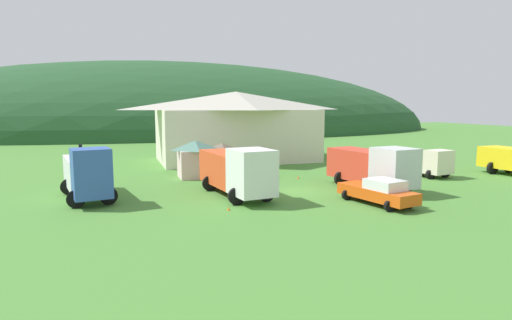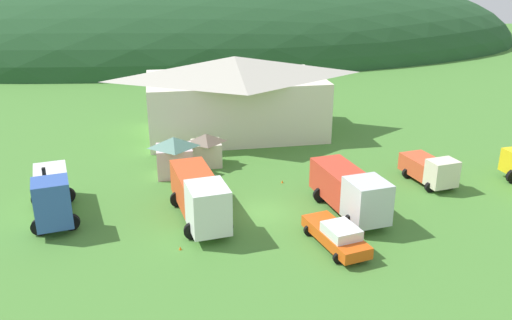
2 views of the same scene
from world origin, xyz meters
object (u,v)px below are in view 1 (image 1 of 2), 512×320
at_px(play_shed_cream, 222,157).
at_px(light_truck_cream, 425,162).
at_px(play_shed_pink, 196,158).
at_px(traffic_cone_near_pickup, 298,179).
at_px(tow_truck_silver, 373,166).
at_px(traffic_light_west, 81,165).
at_px(service_pickup_orange, 379,191).
at_px(box_truck_blue, 87,173).
at_px(traffic_cone_mid_row, 229,210).
at_px(heavy_rig_white, 237,170).
at_px(depot_building, 236,125).

relative_size(play_shed_cream, light_truck_cream, 0.54).
bearing_deg(light_truck_cream, play_shed_cream, -122.55).
xyz_separation_m(play_shed_pink, light_truck_cream, (19.33, -5.53, -0.44)).
height_order(play_shed_cream, traffic_cone_near_pickup, play_shed_cream).
distance_m(play_shed_cream, tow_truck_silver, 14.10).
bearing_deg(tow_truck_silver, traffic_light_west, -106.63).
height_order(play_shed_pink, light_truck_cream, play_shed_pink).
bearing_deg(play_shed_cream, tow_truck_silver, -51.94).
xyz_separation_m(light_truck_cream, service_pickup_orange, (-10.26, -8.07, -0.39)).
xyz_separation_m(box_truck_blue, service_pickup_orange, (17.41, -7.29, -0.94)).
height_order(light_truck_cream, traffic_cone_mid_row, light_truck_cream).
relative_size(heavy_rig_white, traffic_cone_near_pickup, 17.96).
bearing_deg(play_shed_cream, traffic_light_west, -144.57).
bearing_deg(traffic_cone_mid_row, light_truck_cream, 18.74).
bearing_deg(service_pickup_orange, box_truck_blue, -124.66).
distance_m(play_shed_pink, service_pickup_orange, 16.37).
relative_size(box_truck_blue, traffic_light_west, 2.09).
relative_size(play_shed_cream, traffic_cone_mid_row, 5.93).
bearing_deg(service_pickup_orange, play_shed_cream, -169.49).
bearing_deg(depot_building, service_pickup_orange, -83.70).
distance_m(heavy_rig_white, service_pickup_orange, 9.35).
height_order(depot_building, play_shed_cream, depot_building).
bearing_deg(tow_truck_silver, heavy_rig_white, -102.94).
distance_m(play_shed_pink, traffic_cone_mid_row, 12.29).
relative_size(play_shed_pink, traffic_cone_mid_row, 6.88).
bearing_deg(heavy_rig_white, traffic_cone_near_pickup, 119.58).
bearing_deg(depot_building, light_truck_cream, -50.52).
bearing_deg(heavy_rig_white, traffic_light_west, -109.90).
height_order(play_shed_cream, traffic_cone_mid_row, play_shed_cream).
distance_m(light_truck_cream, service_pickup_orange, 13.06).
distance_m(traffic_light_west, traffic_cone_near_pickup, 17.22).
distance_m(heavy_rig_white, light_truck_cream, 18.28).
distance_m(service_pickup_orange, traffic_cone_mid_row, 9.47).
bearing_deg(play_shed_cream, traffic_cone_near_pickup, -42.89).
xyz_separation_m(heavy_rig_white, light_truck_cream, (18.03, 2.97, -0.61)).
xyz_separation_m(traffic_light_west, traffic_cone_mid_row, (8.39, -5.83, -2.28)).
height_order(traffic_light_west, traffic_cone_near_pickup, traffic_light_west).
distance_m(tow_truck_silver, traffic_light_west, 20.29).
bearing_deg(play_shed_pink, service_pickup_orange, -56.32).
xyz_separation_m(box_truck_blue, traffic_light_west, (-0.30, -0.04, 0.52)).
relative_size(light_truck_cream, traffic_cone_mid_row, 11.05).
bearing_deg(traffic_light_west, heavy_rig_white, -12.21).
bearing_deg(box_truck_blue, depot_building, 127.54).
bearing_deg(play_shed_pink, depot_building, 57.46).
xyz_separation_m(play_shed_pink, box_truck_blue, (-8.34, -6.32, 0.11)).
relative_size(box_truck_blue, heavy_rig_white, 0.91).
distance_m(play_shed_cream, traffic_light_west, 13.98).
bearing_deg(service_pickup_orange, traffic_cone_near_pickup, 173.17).
relative_size(light_truck_cream, traffic_light_west, 1.40).
height_order(depot_building, service_pickup_orange, depot_building).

